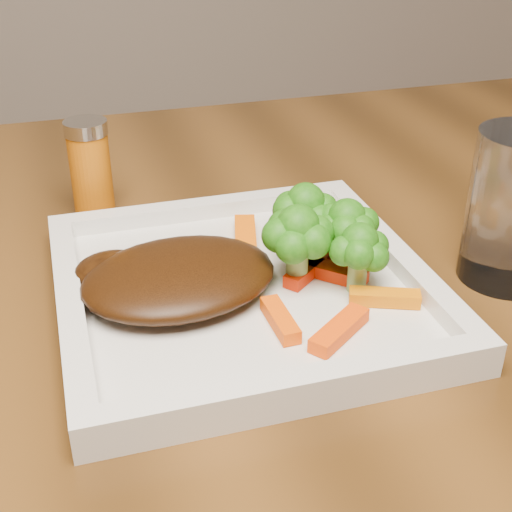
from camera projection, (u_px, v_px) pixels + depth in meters
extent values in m
cube|color=white|center=(243.00, 294.00, 0.54)|extent=(0.27, 0.27, 0.01)
ellipsoid|color=#361B08|center=(179.00, 277.00, 0.52)|extent=(0.16, 0.13, 0.03)
cube|color=#F44403|center=(339.00, 330.00, 0.48)|extent=(0.05, 0.05, 0.01)
cube|color=orange|center=(385.00, 298.00, 0.51)|extent=(0.05, 0.03, 0.01)
cube|color=#F44F03|center=(280.00, 320.00, 0.49)|extent=(0.01, 0.05, 0.01)
cube|color=orange|center=(346.00, 236.00, 0.59)|extent=(0.06, 0.04, 0.01)
cube|color=#F46203|center=(245.00, 237.00, 0.59)|extent=(0.03, 0.07, 0.01)
cube|color=red|center=(330.00, 271.00, 0.54)|extent=(0.05, 0.05, 0.01)
cube|color=red|center=(308.00, 270.00, 0.54)|extent=(0.05, 0.04, 0.01)
cylinder|color=#BE5F0A|center=(91.00, 170.00, 0.64)|extent=(0.04, 0.04, 0.09)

